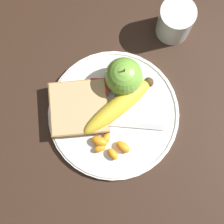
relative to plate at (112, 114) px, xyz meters
The scene contains 13 objects.
ground_plane 0.01m from the plate, ahead, with size 3.00×3.00×0.00m, color #332116.
plate is the anchor object (origin of this frame).
juice_glass 0.24m from the plate, 57.35° to the left, with size 0.08×0.08×0.09m.
apple 0.09m from the plate, 75.07° to the left, with size 0.08×0.08×0.09m.
banana 0.03m from the plate, 52.55° to the left, with size 0.16×0.15×0.04m.
bread_slice 0.08m from the plate, behind, with size 0.14×0.13×0.02m.
fork 0.02m from the plate, 90.28° to the right, with size 0.18×0.03×0.00m.
jam_packet 0.07m from the plate, 118.95° to the left, with size 0.04×0.03×0.02m.
orange_segment_0 0.07m from the plate, 114.82° to the right, with size 0.04×0.03×0.02m.
orange_segment_1 0.08m from the plate, 73.49° to the right, with size 0.04×0.04×0.02m.
orange_segment_2 0.06m from the plate, 105.21° to the right, with size 0.03×0.03×0.02m.
orange_segment_3 0.09m from the plate, 87.92° to the right, with size 0.03×0.03×0.02m.
orange_segment_4 0.08m from the plate, 109.88° to the right, with size 0.03×0.02×0.01m.
Camera 1 is at (0.00, -0.14, 0.80)m, focal length 60.00 mm.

